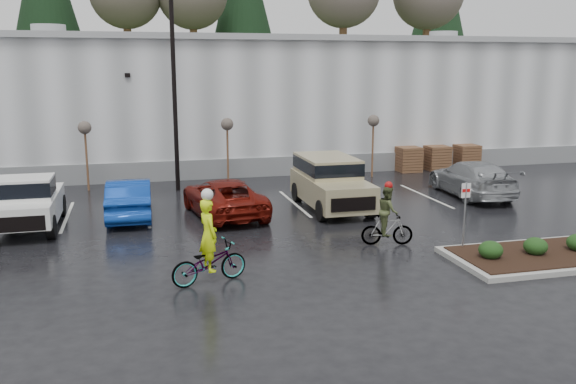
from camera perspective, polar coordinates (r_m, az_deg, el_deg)
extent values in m
plane|color=black|center=(17.96, 5.72, -6.70)|extent=(120.00, 120.00, 0.00)
cube|color=#A3A6A8|center=(38.49, -5.59, 8.52)|extent=(60.00, 15.00, 7.00)
cube|color=slate|center=(31.42, -3.33, 2.31)|extent=(60.00, 0.12, 1.00)
cube|color=#999B9E|center=(38.45, -5.70, 13.80)|extent=(60.50, 15.50, 0.30)
cube|color=#28401A|center=(61.31, -8.97, 9.18)|extent=(80.00, 25.00, 6.00)
cylinder|color=black|center=(28.06, -10.58, 9.20)|extent=(0.20, 0.20, 9.00)
cylinder|color=#533B21|center=(29.36, -18.31, 2.83)|extent=(0.10, 0.10, 2.80)
sphere|color=#463F38|center=(29.17, -18.50, 5.74)|extent=(0.60, 0.60, 0.60)
cylinder|color=#533B21|center=(29.62, -5.66, 3.45)|extent=(0.10, 0.10, 2.80)
sphere|color=#463F38|center=(29.44, -5.72, 6.34)|extent=(0.60, 0.60, 0.60)
cylinder|color=#533B21|center=(31.63, 7.92, 3.92)|extent=(0.10, 0.10, 2.80)
sphere|color=#463F38|center=(31.46, 8.00, 6.63)|extent=(0.60, 0.60, 0.60)
cube|color=#533B21|center=(33.64, 11.19, 3.03)|extent=(1.20, 1.20, 1.35)
cube|color=#533B21|center=(34.41, 13.75, 3.11)|extent=(1.20, 1.20, 1.35)
cube|color=#533B21|center=(35.29, 16.33, 3.18)|extent=(1.20, 1.20, 1.35)
ellipsoid|color=black|center=(18.73, 18.44, -5.17)|extent=(0.70, 0.70, 0.52)
ellipsoid|color=black|center=(19.57, 22.15, -4.72)|extent=(0.70, 0.70, 0.52)
cylinder|color=gray|center=(19.43, 16.18, -2.32)|extent=(0.05, 0.05, 2.20)
cube|color=white|center=(19.24, 16.32, 0.14)|extent=(0.30, 0.02, 0.45)
cube|color=red|center=(19.24, 16.34, 0.13)|extent=(0.26, 0.02, 0.10)
imported|color=#0D3494|center=(23.75, -14.62, -0.57)|extent=(1.70, 4.59, 1.50)
imported|color=#671009|center=(23.44, -6.03, -0.49)|extent=(2.98, 5.39, 1.43)
imported|color=#A2A6AA|center=(28.05, 16.80, 1.24)|extent=(2.59, 5.52, 1.56)
imported|color=#3F3F44|center=(16.35, -7.39, -6.59)|extent=(2.23, 1.32, 1.11)
imported|color=#D9FE0E|center=(16.12, -7.47, -4.01)|extent=(0.65, 0.81, 1.94)
sphere|color=silver|center=(15.86, -7.57, -0.25)|extent=(0.32, 0.32, 0.32)
imported|color=#3F3F44|center=(19.81, 9.26, -3.51)|extent=(1.67, 0.81, 1.00)
imported|color=#434D29|center=(19.66, 9.32, -1.72)|extent=(0.58, 0.84, 1.58)
sphere|color=#990C0C|center=(19.48, 9.40, 0.60)|extent=(0.26, 0.26, 0.26)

